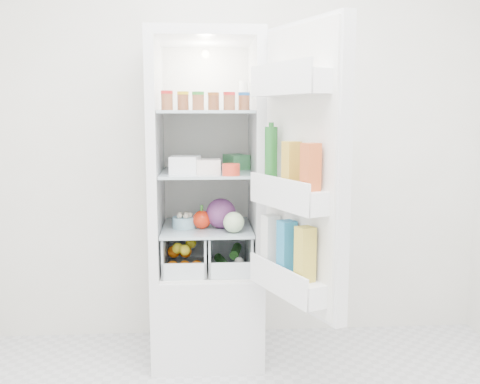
{
  "coord_description": "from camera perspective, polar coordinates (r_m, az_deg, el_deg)",
  "views": [
    {
      "loc": [
        -0.2,
        -1.74,
        1.37
      ],
      "look_at": [
        -0.03,
        0.95,
        0.97
      ],
      "focal_mm": 40.0,
      "sensor_mm": 36.0,
      "label": 1
    }
  ],
  "objects": [
    {
      "name": "room_walls",
      "position": [
        1.77,
        3.09,
        15.54
      ],
      "size": [
        3.02,
        3.02,
        2.61
      ],
      "color": "silver",
      "rests_on": "ground"
    },
    {
      "name": "refrigerator",
      "position": [
        3.07,
        -3.52,
        -4.94
      ],
      "size": [
        0.6,
        0.6,
        1.8
      ],
      "color": "white",
      "rests_on": "ground"
    },
    {
      "name": "shelf_low",
      "position": [
        3.0,
        -3.53,
        -3.82
      ],
      "size": [
        0.49,
        0.53,
        0.01
      ],
      "primitive_type": "cube",
      "color": "#A3B6C0",
      "rests_on": "refrigerator"
    },
    {
      "name": "shelf_mid",
      "position": [
        2.95,
        -3.58,
        2.09
      ],
      "size": [
        0.49,
        0.53,
        0.02
      ],
      "primitive_type": "cube",
      "color": "#A3B6C0",
      "rests_on": "refrigerator"
    },
    {
      "name": "shelf_top",
      "position": [
        2.93,
        -3.64,
        8.52
      ],
      "size": [
        0.49,
        0.53,
        0.02
      ],
      "primitive_type": "cube",
      "color": "#A3B6C0",
      "rests_on": "refrigerator"
    },
    {
      "name": "crisper_left",
      "position": [
        3.03,
        -5.84,
        -6.24
      ],
      "size": [
        0.23,
        0.46,
        0.22
      ],
      "primitive_type": null,
      "color": "silver",
      "rests_on": "refrigerator"
    },
    {
      "name": "crisper_right",
      "position": [
        3.03,
        -1.18,
        -6.2
      ],
      "size": [
        0.23,
        0.46,
        0.22
      ],
      "primitive_type": null,
      "color": "silver",
      "rests_on": "refrigerator"
    },
    {
      "name": "condiment_jars",
      "position": [
        2.82,
        -3.65,
        9.54
      ],
      "size": [
        0.46,
        0.16,
        0.08
      ],
      "color": "#B21919",
      "rests_on": "shelf_top"
    },
    {
      "name": "squeeze_bottle",
      "position": [
        3.09,
        0.37,
        10.22
      ],
      "size": [
        0.06,
        0.06,
        0.17
      ],
      "primitive_type": "cylinder",
      "rotation": [
        0.0,
        0.0,
        0.27
      ],
      "color": "white",
      "rests_on": "shelf_top"
    },
    {
      "name": "tub_white",
      "position": [
        2.83,
        -5.85,
        2.89
      ],
      "size": [
        0.17,
        0.17,
        0.09
      ],
      "primitive_type": "cube",
      "rotation": [
        0.0,
        0.0,
        -0.19
      ],
      "color": "white",
      "rests_on": "shelf_mid"
    },
    {
      "name": "tub_cream",
      "position": [
        2.83,
        -3.42,
        2.75
      ],
      "size": [
        0.13,
        0.13,
        0.07
      ],
      "primitive_type": "cube",
      "rotation": [
        0.0,
        0.0,
        0.0
      ],
      "color": "white",
      "rests_on": "shelf_mid"
    },
    {
      "name": "tin_red",
      "position": [
        2.73,
        -0.97,
        2.4
      ],
      "size": [
        0.1,
        0.1,
        0.06
      ],
      "primitive_type": "cylinder",
      "rotation": [
        0.0,
        0.0,
        0.17
      ],
      "color": "red",
      "rests_on": "shelf_mid"
    },
    {
      "name": "foil_tray",
      "position": [
        3.01,
        -5.92,
        2.73
      ],
      "size": [
        0.17,
        0.13,
        0.04
      ],
      "primitive_type": "cube",
      "rotation": [
        0.0,
        0.0,
        0.05
      ],
      "color": "silver",
      "rests_on": "shelf_mid"
    },
    {
      "name": "tub_green",
      "position": [
        3.06,
        -0.4,
        3.25
      ],
      "size": [
        0.15,
        0.17,
        0.08
      ],
      "primitive_type": "cube",
      "rotation": [
        0.0,
        0.0,
        0.4
      ],
      "color": "#449657",
      "rests_on": "shelf_mid"
    },
    {
      "name": "red_cabbage",
      "position": [
        2.94,
        -2.04,
        -2.28
      ],
      "size": [
        0.16,
        0.16,
        0.16
      ],
      "primitive_type": "sphere",
      "color": "#62215E",
      "rests_on": "shelf_low"
    },
    {
      "name": "bell_pepper",
      "position": [
        2.93,
        -4.09,
        -2.96
      ],
      "size": [
        0.1,
        0.1,
        0.1
      ],
      "primitive_type": "sphere",
      "color": "red",
      "rests_on": "shelf_low"
    },
    {
      "name": "mushroom_bowl",
      "position": [
        2.96,
        -5.94,
        -3.24
      ],
      "size": [
        0.17,
        0.17,
        0.06
      ],
      "primitive_type": "cylinder",
      "rotation": [
        0.0,
        0.0,
        -0.34
      ],
      "color": "#8DBED2",
      "rests_on": "shelf_low"
    },
    {
      "name": "salad_bag",
      "position": [
        2.82,
        -0.68,
        -3.25
      ],
      "size": [
        0.11,
        0.11,
        0.11
      ],
      "primitive_type": "sphere",
      "color": "#B9D7A1",
      "rests_on": "shelf_low"
    },
    {
      "name": "citrus_pile",
      "position": [
        2.97,
        -6.08,
        -6.91
      ],
      "size": [
        0.2,
        0.24,
        0.16
      ],
      "color": "#DD590B",
      "rests_on": "refrigerator"
    },
    {
      "name": "veg_pile",
      "position": [
        3.04,
        -1.08,
        -7.07
      ],
      "size": [
        0.16,
        0.3,
        0.1
      ],
      "color": "#204E1A",
      "rests_on": "refrigerator"
    },
    {
      "name": "fridge_door",
      "position": [
        2.43,
        6.34,
        1.74
      ],
      "size": [
        0.37,
        0.58,
        1.3
      ],
      "rotation": [
        0.0,
        0.0,
        1.97
      ],
      "color": "white",
      "rests_on": "refrigerator"
    }
  ]
}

